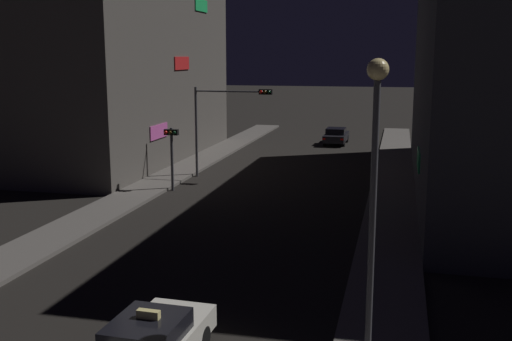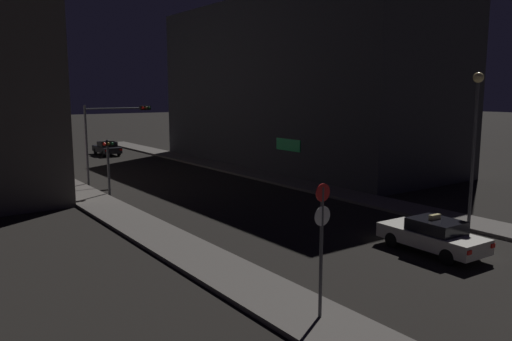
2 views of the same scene
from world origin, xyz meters
TOP-DOWN VIEW (x-y plane):
  - sidewalk_left at (-6.83, 28.85)m, footprint 2.47×61.71m
  - sidewalk_right at (6.83, 28.85)m, footprint 2.47×61.71m
  - building_facade_right at (13.77, 31.46)m, footprint 11.49×29.29m
  - taxi at (1.45, 8.14)m, footprint 1.96×4.51m
  - far_car at (1.76, 48.03)m, footprint 1.89×4.48m
  - traffic_light_overhead at (-3.50, 31.53)m, footprint 4.94×0.42m
  - traffic_light_left_kerb at (-5.35, 27.25)m, footprint 0.80×0.42m
  - sign_pole_left at (-6.68, 6.13)m, footprint 0.56×0.10m
  - street_lamp_near_block at (6.52, 9.62)m, footprint 0.50×0.50m

SIDE VIEW (x-z plane):
  - sidewalk_left at x=-6.83m, z-range 0.00..0.17m
  - sidewalk_right at x=6.83m, z-range 0.00..0.17m
  - far_car at x=1.76m, z-range 0.02..1.44m
  - taxi at x=1.45m, z-range -0.07..1.55m
  - sign_pole_left at x=-6.68m, z-range 0.55..4.45m
  - traffic_light_left_kerb at x=-5.35m, z-range 0.79..4.38m
  - traffic_light_overhead at x=-3.50m, z-range 1.27..6.92m
  - street_lamp_near_block at x=6.52m, z-range 1.46..8.78m
  - building_facade_right at x=13.77m, z-range 0.00..14.43m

